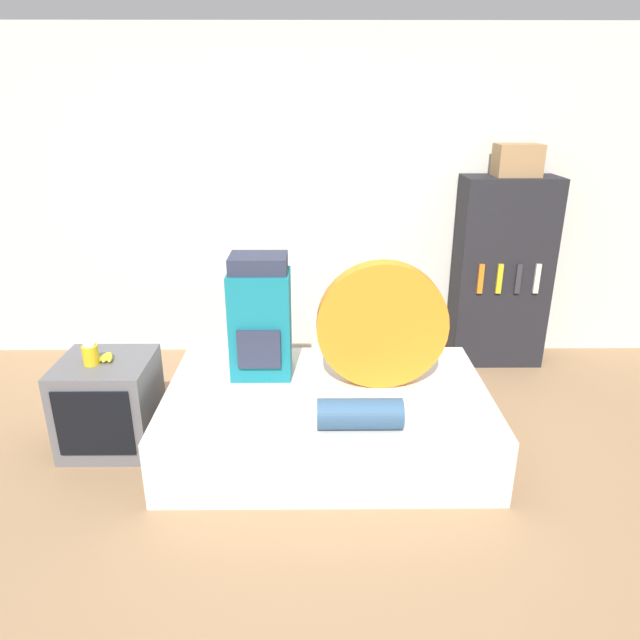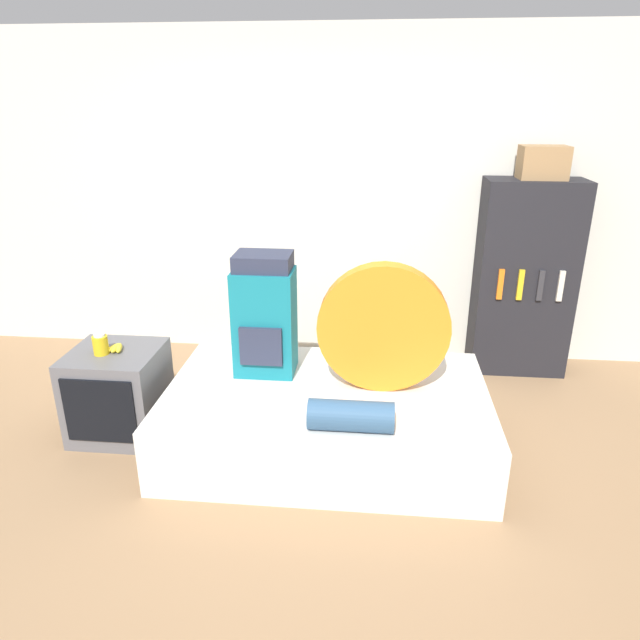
% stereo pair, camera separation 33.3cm
% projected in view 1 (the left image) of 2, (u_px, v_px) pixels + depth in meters
% --- Properties ---
extents(ground_plane, '(16.00, 16.00, 0.00)m').
position_uv_depth(ground_plane, '(312.00, 491.00, 3.22)').
color(ground_plane, '#997551').
extents(wall_back, '(8.00, 0.05, 2.60)m').
position_uv_depth(wall_back, '(312.00, 201.00, 4.60)').
color(wall_back, silver).
rests_on(wall_back, ground_plane).
extents(bed, '(1.96, 1.22, 0.41)m').
position_uv_depth(bed, '(327.00, 417.00, 3.57)').
color(bed, silver).
rests_on(bed, ground_plane).
extents(backpack, '(0.38, 0.31, 0.78)m').
position_uv_depth(backpack, '(260.00, 318.00, 3.55)').
color(backpack, '#14707F').
rests_on(backpack, bed).
extents(tent_bag, '(0.79, 0.12, 0.79)m').
position_uv_depth(tent_bag, '(382.00, 325.00, 3.41)').
color(tent_bag, orange).
rests_on(tent_bag, bed).
extents(sleeping_roll, '(0.46, 0.17, 0.17)m').
position_uv_depth(sleeping_roll, '(360.00, 414.00, 3.05)').
color(sleeping_roll, '#33567A').
rests_on(sleeping_roll, bed).
extents(television, '(0.56, 0.54, 0.58)m').
position_uv_depth(television, '(109.00, 403.00, 3.57)').
color(television, '#5B5B60').
rests_on(television, ground_plane).
extents(canister, '(0.09, 0.09, 0.14)m').
position_uv_depth(canister, '(91.00, 354.00, 3.40)').
color(canister, gold).
rests_on(canister, television).
extents(banana_bunch, '(0.11, 0.14, 0.04)m').
position_uv_depth(banana_bunch, '(107.00, 357.00, 3.47)').
color(banana_bunch, yellow).
rests_on(banana_bunch, television).
extents(bookshelf, '(0.73, 0.39, 1.52)m').
position_uv_depth(bookshelf, '(501.00, 273.00, 4.59)').
color(bookshelf, black).
rests_on(bookshelf, ground_plane).
extents(cardboard_box, '(0.33, 0.23, 0.24)m').
position_uv_depth(cardboard_box, '(517.00, 160.00, 4.27)').
color(cardboard_box, '#99754C').
rests_on(cardboard_box, bookshelf).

